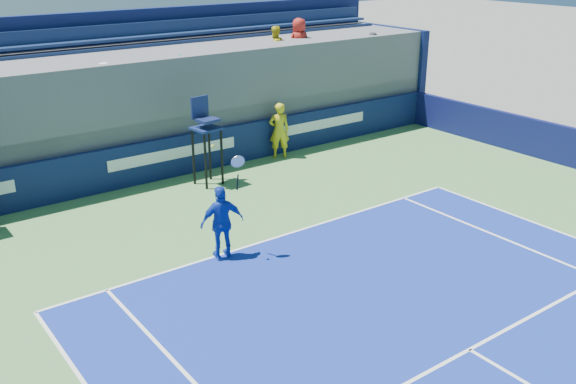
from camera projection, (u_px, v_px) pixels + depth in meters
ball_person at (279, 130)px, 20.05m from camera, size 0.76×0.65×1.76m
back_hoarding at (173, 157)px, 18.50m from camera, size 20.40×0.21×1.20m
umpire_chair at (206, 132)px, 17.56m from camera, size 0.78×0.78×2.48m
tennis_player at (222, 222)px, 13.58m from camera, size 1.01×0.61×2.57m
stadium_seating at (140, 101)px, 19.58m from camera, size 21.00×4.05×4.42m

